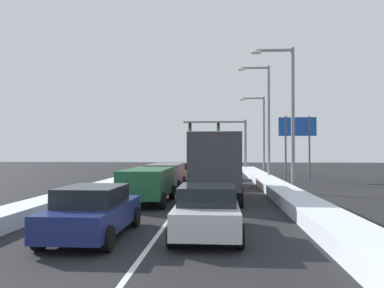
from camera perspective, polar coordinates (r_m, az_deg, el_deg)
name	(u,v)px	position (r m, az deg, el deg)	size (l,w,h in m)	color
ground_plane	(186,196)	(21.33, -0.84, -7.85)	(120.00, 120.00, 0.00)	black
lane_stripe_between_right_lane_and_center_lane	(192,189)	(25.29, -0.04, -6.76)	(0.14, 43.92, 0.01)	silver
snow_bank_right_shoulder	(272,185)	(25.43, 12.03, -6.09)	(1.54, 43.92, 0.56)	silver
snow_bank_left_shoulder	(114,184)	(26.19, -11.74, -5.93)	(1.36, 43.92, 0.56)	silver
sedan_silver_right_lane_nearest	(208,210)	(11.52, 2.36, -9.91)	(2.00, 4.50, 1.51)	#B7BABF
box_truck_right_lane_second	(215,163)	(19.39, 3.53, -2.90)	(2.53, 7.20, 3.36)	#38383D
suv_red_right_lane_third	(220,172)	(26.97, 4.30, -4.24)	(2.16, 4.90, 1.67)	maroon
sedan_white_right_lane_fourth	(219,171)	(33.51, 4.11, -4.03)	(2.00, 4.50, 1.51)	silver
sedan_navy_center_lane_nearest	(93,211)	(11.60, -14.66, -9.82)	(2.00, 4.50, 1.51)	navy
suv_green_center_lane_second	(148,182)	(18.32, -6.68, -5.78)	(2.16, 4.90, 1.67)	#1E5633
suv_gray_center_lane_third	(166,174)	(24.91, -3.91, -4.51)	(2.16, 4.90, 1.67)	slate
sedan_tan_center_lane_fourth	(179,172)	(31.55, -2.02, -4.23)	(2.00, 4.50, 1.51)	#937F60
traffic_light_gantry	(226,134)	(45.09, 5.11, 1.50)	(7.54, 0.47, 6.20)	slate
street_lamp_right_near	(287,106)	(23.60, 14.17, 5.52)	(2.66, 0.36, 8.78)	gray
street_lamp_right_mid	(265,113)	(31.44, 10.93, 4.55)	(2.66, 0.36, 9.47)	gray
street_lamp_right_far	(260,128)	(39.35, 10.27, 2.37)	(2.66, 0.36, 8.07)	gray
roadside_sign_right	(297,133)	(33.56, 15.64, 1.56)	(3.20, 0.16, 5.50)	#59595B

